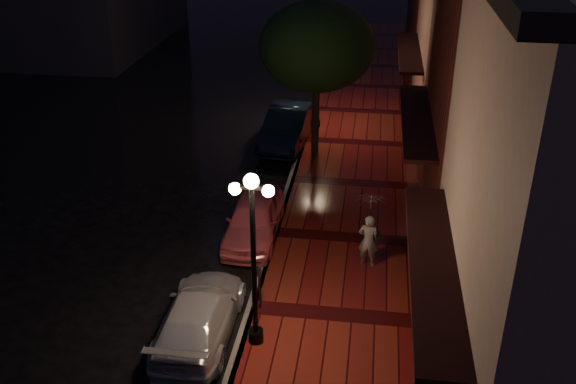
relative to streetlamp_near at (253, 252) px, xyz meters
The scene contains 13 objects.
ground 5.65m from the streetlamp_near, 94.00° to the left, with size 120.00×120.00×0.00m, color black.
sidewalk 5.91m from the streetlamp_near, 69.19° to the left, with size 4.50×60.00×0.15m, color #4E0E0D.
curb 5.61m from the streetlamp_near, 94.00° to the left, with size 0.25×60.00×0.15m, color #595451.
storefront_mid 10.08m from the streetlamp_near, 46.47° to the left, with size 5.00×8.00×11.00m, color #511914.
storefront_far 16.52m from the streetlamp_near, 66.09° to the left, with size 5.00×8.00×9.00m, color #8C5951.
streetlamp_near is the anchor object (origin of this frame).
streetlamp_far 14.00m from the streetlamp_near, 90.00° to the left, with size 0.96×0.36×4.31m.
street_tree 11.12m from the streetlamp_near, 88.65° to the left, with size 4.16×4.16×5.80m.
pink_car 5.31m from the streetlamp_near, 101.11° to the left, with size 1.52×3.77×1.28m, color #DD5B69.
navy_car 12.48m from the streetlamp_near, 94.51° to the left, with size 1.58×4.54×1.50m, color black.
silver_car 2.44m from the streetlamp_near, behind, with size 1.65×4.07×1.18m, color #B4B5BC.
woman_with_umbrella 4.48m from the streetlamp_near, 55.40° to the left, with size 0.90×0.92×2.16m.
parking_meter 2.15m from the streetlamp_near, 95.64° to the left, with size 0.13×0.11×1.18m.
Camera 1 is at (2.74, -16.58, 10.05)m, focal length 40.00 mm.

